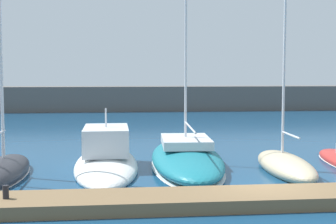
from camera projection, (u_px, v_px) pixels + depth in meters
The scene contains 8 objects.
ground_plane at pixel (264, 195), 17.30m from camera, with size 120.00×120.00×0.00m, color navy.
dock_pier at pixel (275, 198), 16.01m from camera, with size 33.44×2.12×0.45m, color brown.
breakwater_seawall at pixel (165, 98), 56.40m from camera, with size 108.00×3.89×2.96m, color #5B5651.
sailboat_charcoal_second at pixel (3, 171), 20.12m from camera, with size 1.98×6.35×10.91m.
motorboat_white_third at pixel (106, 159), 22.21m from camera, with size 3.12×9.45×3.30m.
sailboat_teal_fourth at pixel (186, 157), 22.69m from camera, with size 3.88×10.69×16.87m.
sailboat_sand_fifth at pixel (285, 165), 21.19m from camera, with size 2.10×6.16×10.15m.
dock_bollard at pixel (6, 192), 15.06m from camera, with size 0.20×0.20×0.44m, color black.
Camera 1 is at (-5.28, -16.53, 4.52)m, focal length 49.47 mm.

